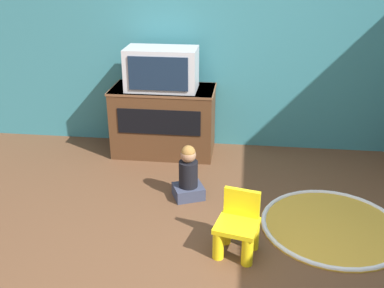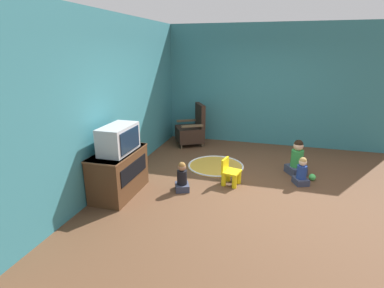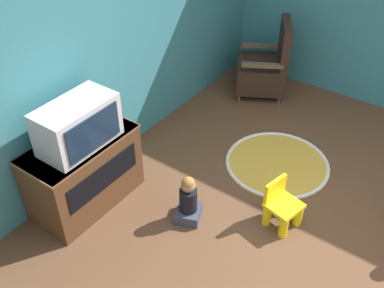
{
  "view_description": "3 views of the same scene",
  "coord_description": "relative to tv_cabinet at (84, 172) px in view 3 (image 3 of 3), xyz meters",
  "views": [
    {
      "loc": [
        0.05,
        -2.45,
        2.08
      ],
      "look_at": [
        -0.34,
        0.69,
        0.69
      ],
      "focal_mm": 42.0,
      "sensor_mm": 36.0,
      "label": 1
    },
    {
      "loc": [
        -4.81,
        -0.36,
        2.3
      ],
      "look_at": [
        -0.19,
        0.96,
        0.76
      ],
      "focal_mm": 28.0,
      "sensor_mm": 36.0,
      "label": 2
    },
    {
      "loc": [
        -2.84,
        -0.71,
        3.22
      ],
      "look_at": [
        -0.37,
        1.06,
        0.87
      ],
      "focal_mm": 42.0,
      "sensor_mm": 36.0,
      "label": 3
    }
  ],
  "objects": [
    {
      "name": "play_mat",
      "position": [
        1.61,
        -1.29,
        -0.37
      ],
      "size": [
        1.15,
        1.15,
        0.04
      ],
      "color": "gold",
      "rests_on": "ground_plane"
    },
    {
      "name": "black_armchair",
      "position": [
        2.87,
        -0.41,
        -0.01
      ],
      "size": [
        0.86,
        0.85,
        1.01
      ],
      "rotation": [
        0.0,
        0.0,
        3.66
      ],
      "color": "brown",
      "rests_on": "ground_plane"
    },
    {
      "name": "tv_cabinet",
      "position": [
        0.0,
        0.0,
        0.0
      ],
      "size": [
        1.09,
        0.56,
        0.73
      ],
      "color": "#4C2D19",
      "rests_on": "ground_plane"
    },
    {
      "name": "ground_plane",
      "position": [
        0.81,
        -2.02,
        -0.38
      ],
      "size": [
        30.0,
        30.0,
        0.0
      ],
      "primitive_type": "plane",
      "color": "brown"
    },
    {
      "name": "wall_back",
      "position": [
        0.68,
        0.35,
        1.06
      ],
      "size": [
        5.76,
        0.12,
        2.87
      ],
      "color": "teal",
      "rests_on": "ground_plane"
    },
    {
      "name": "yellow_kid_chair",
      "position": [
        0.85,
        -1.7,
        -0.18
      ],
      "size": [
        0.35,
        0.34,
        0.47
      ],
      "rotation": [
        0.0,
        0.0,
        -0.23
      ],
      "color": "yellow",
      "rests_on": "ground_plane"
    },
    {
      "name": "child_watching_right",
      "position": [
        0.39,
        -0.95,
        -0.16
      ],
      "size": [
        0.33,
        0.31,
        0.51
      ],
      "rotation": [
        0.0,
        0.0,
        0.4
      ],
      "color": "#33384C",
      "rests_on": "ground_plane"
    },
    {
      "name": "television",
      "position": [
        0.0,
        -0.04,
        0.57
      ],
      "size": [
        0.73,
        0.4,
        0.43
      ],
      "color": "#B7B7BC",
      "rests_on": "tv_cabinet"
    }
  ]
}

